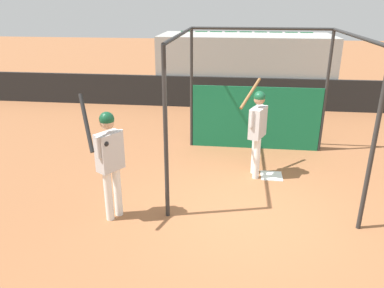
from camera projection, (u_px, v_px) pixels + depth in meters
name	position (u px, v px, depth m)	size (l,w,h in m)	color
ground_plane	(245.00, 214.00, 6.40)	(60.00, 60.00, 0.00)	#935B38
outfield_wall	(244.00, 93.00, 12.40)	(24.00, 0.12, 1.03)	black
bleacher_section	(244.00, 67.00, 13.34)	(5.95, 2.40, 2.31)	#9E9E99
batting_cage	(258.00, 104.00, 8.24)	(3.17, 3.38, 2.85)	#282828
home_plate	(271.00, 176.00, 7.75)	(0.44, 0.44, 0.02)	white
player_batter	(257.00, 126.00, 7.41)	(0.57, 0.95, 1.92)	white
player_waiting	(109.00, 156.00, 5.90)	(0.58, 0.79, 2.14)	white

